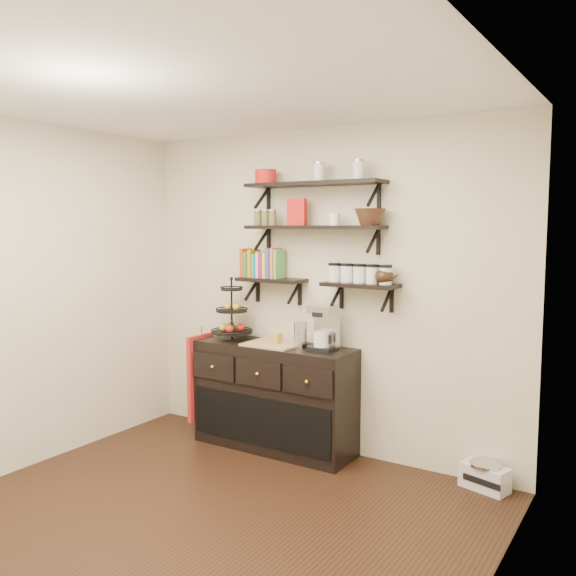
{
  "coord_description": "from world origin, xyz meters",
  "views": [
    {
      "loc": [
        2.48,
        -2.7,
        1.91
      ],
      "look_at": [
        0.05,
        1.15,
        1.43
      ],
      "focal_mm": 38.0,
      "sensor_mm": 36.0,
      "label": 1
    }
  ],
  "objects_px": {
    "sideboard": "(275,396)",
    "coffee_maker": "(324,328)",
    "fruit_stand": "(232,319)",
    "radio": "(485,476)"
  },
  "relations": [
    {
      "from": "sideboard",
      "to": "fruit_stand",
      "type": "relative_size",
      "value": 2.66
    },
    {
      "from": "fruit_stand",
      "to": "coffee_maker",
      "type": "bearing_deg",
      "value": 1.34
    },
    {
      "from": "fruit_stand",
      "to": "radio",
      "type": "bearing_deg",
      "value": 3.02
    },
    {
      "from": "fruit_stand",
      "to": "sideboard",
      "type": "bearing_deg",
      "value": -0.5
    },
    {
      "from": "coffee_maker",
      "to": "radio",
      "type": "bearing_deg",
      "value": 3.21
    },
    {
      "from": "sideboard",
      "to": "radio",
      "type": "distance_m",
      "value": 1.78
    },
    {
      "from": "fruit_stand",
      "to": "coffee_maker",
      "type": "relative_size",
      "value": 1.42
    },
    {
      "from": "sideboard",
      "to": "coffee_maker",
      "type": "bearing_deg",
      "value": 3.1
    },
    {
      "from": "sideboard",
      "to": "coffee_maker",
      "type": "height_order",
      "value": "coffee_maker"
    },
    {
      "from": "radio",
      "to": "coffee_maker",
      "type": "bearing_deg",
      "value": -159.94
    }
  ]
}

